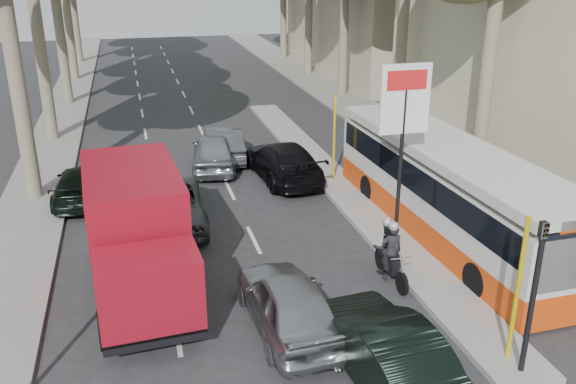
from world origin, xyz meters
The scene contains 18 objects.
ground centered at (0.00, 0.00, 0.00)m, with size 120.00×120.00×0.00m, color #28282B.
sidewalk_right centered at (8.60, 25.00, 0.06)m, with size 3.20×70.00×0.12m, color gray.
median_left centered at (-8.00, 28.00, 0.06)m, with size 2.40×64.00×0.12m, color gray.
traffic_island centered at (3.25, 11.00, 0.08)m, with size 1.50×26.00×0.16m, color gray.
billboard centered at (3.25, 5.00, 3.70)m, with size 1.50×12.10×5.60m.
traffic_light_island centered at (3.25, -1.50, 2.49)m, with size 0.16×0.41×3.60m.
silver_hatchback centered at (-1.10, 1.45, 0.74)m, with size 1.74×4.32×1.47m, color #9C9EA4.
dark_hatchback centered at (0.39, -0.80, 0.74)m, with size 1.56×4.47×1.47m, color black.
queue_car_a centered at (-3.42, 8.55, 0.72)m, with size 2.40×5.20×1.45m, color #4A4D51.
queue_car_b centered at (1.39, 11.77, 0.75)m, with size 2.10×5.17×1.50m, color black.
queue_car_c centered at (-1.10, 13.75, 0.75)m, with size 1.77×4.39×1.50m, color #9DA1A5.
queue_car_d centered at (-0.50, 15.00, 0.72)m, with size 1.53×4.39×1.45m, color #53545B.
queue_car_e centered at (-6.30, 11.42, 0.62)m, with size 1.74×4.28×1.24m, color black.
red_truck centered at (-4.42, 4.11, 1.73)m, with size 2.71×6.27×3.27m.
city_bus centered at (5.10, 5.40, 1.58)m, with size 2.83×11.48×3.01m.
motorcycle centered at (2.23, 3.22, 0.81)m, with size 0.75×2.10×1.78m.
pedestrian_near centered at (7.33, 8.76, 0.90)m, with size 0.91×0.45×1.56m, color #423753.
pedestrian_far centered at (7.86, 7.51, 1.05)m, with size 1.20×0.53×1.86m, color #706254.
Camera 1 is at (-4.26, -10.60, 8.36)m, focal length 38.00 mm.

